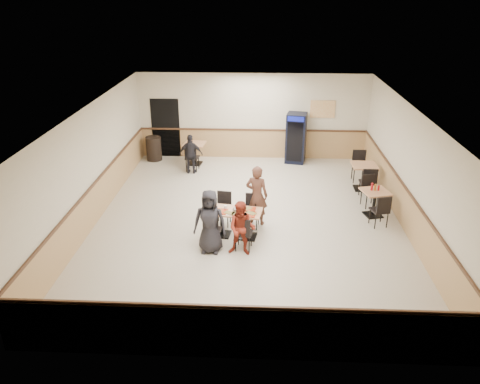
{
  "coord_description": "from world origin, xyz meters",
  "views": [
    {
      "loc": [
        0.3,
        -11.0,
        5.71
      ],
      "look_at": [
        -0.19,
        -0.5,
        1.05
      ],
      "focal_mm": 35.0,
      "sensor_mm": 36.0,
      "label": 1
    }
  ],
  "objects_px": {
    "diner_woman_left": "(210,222)",
    "side_table_far": "(363,173)",
    "trash_bin": "(154,149)",
    "diner_man_opposite": "(257,195)",
    "side_table_near": "(375,199)",
    "main_table": "(235,219)",
    "lone_diner": "(191,154)",
    "diner_woman_right": "(242,229)",
    "back_table": "(195,150)",
    "pepsi_cooler": "(296,138)"
  },
  "relations": [
    {
      "from": "diner_woman_left",
      "to": "back_table",
      "type": "height_order",
      "value": "diner_woman_left"
    },
    {
      "from": "side_table_near",
      "to": "main_table",
      "type": "bearing_deg",
      "value": -160.39
    },
    {
      "from": "diner_man_opposite",
      "to": "side_table_near",
      "type": "distance_m",
      "value": 3.21
    },
    {
      "from": "pepsi_cooler",
      "to": "trash_bin",
      "type": "xyz_separation_m",
      "value": [
        -4.99,
        -0.04,
        -0.44
      ]
    },
    {
      "from": "lone_diner",
      "to": "diner_woman_right",
      "type": "bearing_deg",
      "value": 111.6
    },
    {
      "from": "side_table_far",
      "to": "back_table",
      "type": "xyz_separation_m",
      "value": [
        -5.38,
        1.94,
        -0.03
      ]
    },
    {
      "from": "lone_diner",
      "to": "back_table",
      "type": "relative_size",
      "value": 1.69
    },
    {
      "from": "diner_man_opposite",
      "to": "side_table_far",
      "type": "xyz_separation_m",
      "value": [
        3.19,
        2.38,
        -0.27
      ]
    },
    {
      "from": "side_table_near",
      "to": "back_table",
      "type": "height_order",
      "value": "back_table"
    },
    {
      "from": "diner_woman_right",
      "to": "lone_diner",
      "type": "xyz_separation_m",
      "value": [
        -1.88,
        5.02,
        -0.0
      ]
    },
    {
      "from": "diner_woman_left",
      "to": "pepsi_cooler",
      "type": "relative_size",
      "value": 0.88
    },
    {
      "from": "main_table",
      "to": "lone_diner",
      "type": "xyz_separation_m",
      "value": [
        -1.67,
        4.19,
        0.19
      ]
    },
    {
      "from": "main_table",
      "to": "side_table_far",
      "type": "bearing_deg",
      "value": 47.89
    },
    {
      "from": "pepsi_cooler",
      "to": "lone_diner",
      "type": "bearing_deg",
      "value": -149.46
    },
    {
      "from": "back_table",
      "to": "trash_bin",
      "type": "distance_m",
      "value": 1.54
    },
    {
      "from": "diner_man_opposite",
      "to": "lone_diner",
      "type": "bearing_deg",
      "value": -43.08
    },
    {
      "from": "diner_woman_left",
      "to": "trash_bin",
      "type": "relative_size",
      "value": 1.81
    },
    {
      "from": "side_table_near",
      "to": "pepsi_cooler",
      "type": "height_order",
      "value": "pepsi_cooler"
    },
    {
      "from": "diner_man_opposite",
      "to": "trash_bin",
      "type": "distance_m",
      "value": 5.96
    },
    {
      "from": "trash_bin",
      "to": "diner_woman_left",
      "type": "bearing_deg",
      "value": -66.61
    },
    {
      "from": "diner_woman_left",
      "to": "lone_diner",
      "type": "xyz_separation_m",
      "value": [
        -1.14,
        4.91,
        -0.11
      ]
    },
    {
      "from": "diner_woman_right",
      "to": "back_table",
      "type": "distance_m",
      "value": 6.17
    },
    {
      "from": "diner_woman_right",
      "to": "side_table_near",
      "type": "bearing_deg",
      "value": 39.92
    },
    {
      "from": "side_table_far",
      "to": "back_table",
      "type": "height_order",
      "value": "side_table_far"
    },
    {
      "from": "pepsi_cooler",
      "to": "trash_bin",
      "type": "height_order",
      "value": "pepsi_cooler"
    },
    {
      "from": "diner_man_opposite",
      "to": "trash_bin",
      "type": "bearing_deg",
      "value": -37.05
    },
    {
      "from": "main_table",
      "to": "trash_bin",
      "type": "bearing_deg",
      "value": 128.5
    },
    {
      "from": "diner_woman_right",
      "to": "diner_man_opposite",
      "type": "bearing_deg",
      "value": 86.8
    },
    {
      "from": "diner_woman_right",
      "to": "trash_bin",
      "type": "xyz_separation_m",
      "value": [
        -3.38,
        6.22,
        -0.23
      ]
    },
    {
      "from": "side_table_near",
      "to": "side_table_far",
      "type": "relative_size",
      "value": 1.04
    },
    {
      "from": "diner_man_opposite",
      "to": "back_table",
      "type": "distance_m",
      "value": 4.85
    },
    {
      "from": "lone_diner",
      "to": "trash_bin",
      "type": "height_order",
      "value": "lone_diner"
    },
    {
      "from": "diner_woman_right",
      "to": "back_table",
      "type": "relative_size",
      "value": 1.69
    },
    {
      "from": "diner_woman_left",
      "to": "side_table_far",
      "type": "distance_m",
      "value": 5.72
    },
    {
      "from": "pepsi_cooler",
      "to": "side_table_far",
      "type": "bearing_deg",
      "value": -39.97
    },
    {
      "from": "lone_diner",
      "to": "side_table_near",
      "type": "relative_size",
      "value": 1.6
    },
    {
      "from": "diner_man_opposite",
      "to": "back_table",
      "type": "bearing_deg",
      "value": -48.49
    },
    {
      "from": "side_table_far",
      "to": "trash_bin",
      "type": "relative_size",
      "value": 0.93
    },
    {
      "from": "diner_man_opposite",
      "to": "side_table_far",
      "type": "distance_m",
      "value": 3.99
    },
    {
      "from": "side_table_near",
      "to": "back_table",
      "type": "distance_m",
      "value": 6.51
    },
    {
      "from": "diner_man_opposite",
      "to": "side_table_near",
      "type": "xyz_separation_m",
      "value": [
        3.14,
        0.58,
        -0.31
      ]
    },
    {
      "from": "lone_diner",
      "to": "side_table_near",
      "type": "height_order",
      "value": "lone_diner"
    },
    {
      "from": "diner_woman_left",
      "to": "diner_woman_right",
      "type": "bearing_deg",
      "value": -4.53
    },
    {
      "from": "diner_woman_left",
      "to": "side_table_far",
      "type": "height_order",
      "value": "diner_woman_left"
    },
    {
      "from": "side_table_far",
      "to": "lone_diner",
      "type": "bearing_deg",
      "value": 168.58
    },
    {
      "from": "side_table_far",
      "to": "pepsi_cooler",
      "type": "relative_size",
      "value": 0.46
    },
    {
      "from": "main_table",
      "to": "diner_man_opposite",
      "type": "height_order",
      "value": "diner_man_opposite"
    },
    {
      "from": "main_table",
      "to": "lone_diner",
      "type": "relative_size",
      "value": 1.05
    },
    {
      "from": "side_table_far",
      "to": "pepsi_cooler",
      "type": "height_order",
      "value": "pepsi_cooler"
    },
    {
      "from": "main_table",
      "to": "pepsi_cooler",
      "type": "xyz_separation_m",
      "value": [
        1.82,
        5.43,
        0.4
      ]
    }
  ]
}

